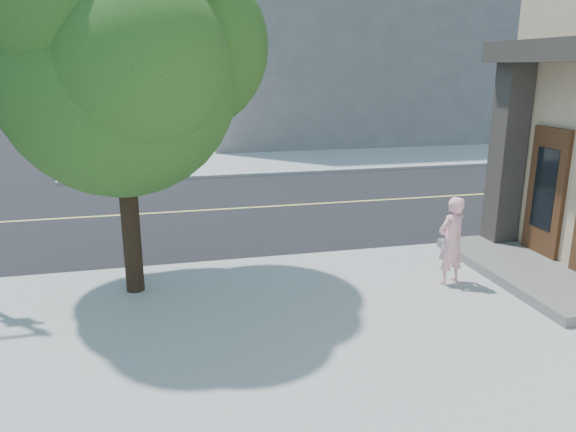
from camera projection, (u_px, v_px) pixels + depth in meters
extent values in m
plane|color=black|center=(28.00, 281.00, 10.34)|extent=(140.00, 140.00, 0.00)
cube|color=black|center=(65.00, 219.00, 14.56)|extent=(140.00, 9.00, 0.01)
cube|color=#A1A09E|center=(341.00, 131.00, 33.46)|extent=(29.00, 25.00, 0.12)
cube|color=slate|center=(527.00, 272.00, 10.24)|extent=(1.60, 4.00, 0.18)
cube|color=#35302B|center=(507.00, 151.00, 11.41)|extent=(0.55, 0.55, 4.20)
cube|color=#35302B|center=(575.00, 50.00, 9.26)|extent=(0.90, 4.20, 0.40)
cube|color=#422614|center=(546.00, 194.00, 10.72)|extent=(0.10, 1.00, 2.60)
cube|color=slate|center=(350.00, 10.00, 32.16)|extent=(18.00, 16.00, 14.00)
imported|color=#FAADB7|center=(451.00, 241.00, 9.75)|extent=(0.68, 0.55, 1.62)
cylinder|color=black|center=(129.00, 205.00, 9.23)|extent=(0.31, 0.31, 3.13)
sphere|color=#305F1F|center=(119.00, 78.00, 8.67)|extent=(3.82, 3.82, 3.82)
sphere|color=#305F1F|center=(182.00, 46.00, 9.25)|extent=(2.95, 2.95, 2.95)
sphere|color=#305F1F|center=(63.00, 34.00, 8.95)|extent=(2.78, 2.78, 2.78)
sphere|color=#305F1F|center=(138.00, 61.00, 7.78)|extent=(2.61, 2.61, 2.61)
sphere|color=#305F1F|center=(71.00, 3.00, 7.63)|extent=(2.43, 2.43, 2.43)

